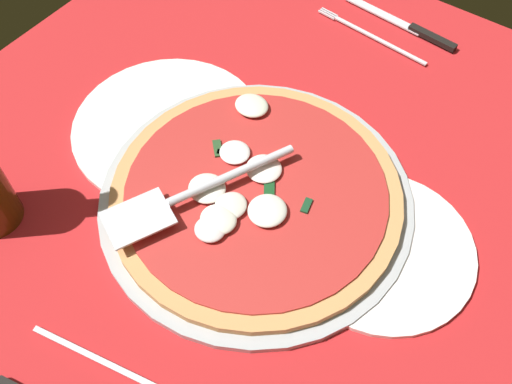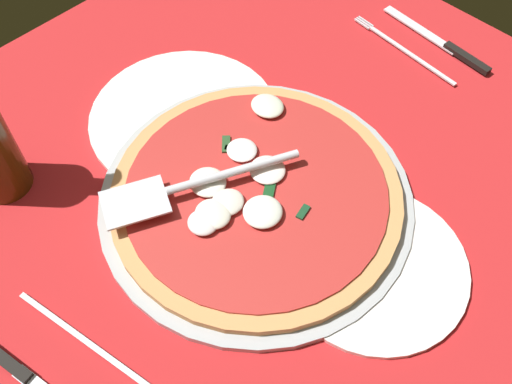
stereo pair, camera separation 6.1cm
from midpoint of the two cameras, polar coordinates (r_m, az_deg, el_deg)
ground_plane at (r=71.53cm, az=-1.68°, el=0.41°), size 90.53×90.53×0.80cm
checker_pattern at (r=71.17cm, az=-1.69°, el=0.62°), size 90.53×90.53×0.10cm
pizza_pan at (r=69.04cm, az=-2.52°, el=-0.94°), size 37.42×37.42×1.28cm
dinner_plate_left at (r=66.48cm, az=9.72°, el=-5.90°), size 21.06×21.06×1.00cm
dinner_plate_right at (r=77.75cm, az=-10.74°, el=6.36°), size 25.09×25.09×1.00cm
pizza at (r=67.90cm, az=-2.71°, el=-0.23°), size 34.52×34.52×2.65cm
pizza_server at (r=65.92cm, az=-8.87°, el=-0.23°), size 13.03×22.50×1.00cm
place_setting_near at (r=91.48cm, az=11.26°, el=15.07°), size 21.03×13.14×1.40cm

